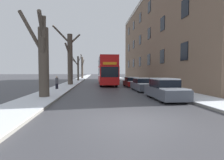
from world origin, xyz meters
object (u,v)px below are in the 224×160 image
at_px(double_decker_bus, 107,70).
at_px(parked_car_1, 143,85).
at_px(bare_tree_left_3, 82,67).
at_px(bare_tree_left_2, 78,67).
at_px(parked_car_2, 132,82).
at_px(bare_tree_left_0, 43,58).
at_px(pedestrian_left_sidewalk, 57,83).
at_px(parked_car_0, 165,90).
at_px(bare_tree_left_1, 70,58).

relative_size(double_decker_bus, parked_car_1, 2.41).
bearing_deg(double_decker_bus, bare_tree_left_3, 102.49).
bearing_deg(bare_tree_left_3, bare_tree_left_2, -90.03).
xyz_separation_m(bare_tree_left_2, parked_car_2, (8.82, -15.10, -2.46)).
distance_m(bare_tree_left_0, bare_tree_left_3, 39.01).
distance_m(bare_tree_left_3, parked_car_2, 30.22).
bearing_deg(pedestrian_left_sidewalk, bare_tree_left_0, -129.37).
height_order(bare_tree_left_3, parked_car_0, bare_tree_left_3).
xyz_separation_m(bare_tree_left_2, parked_car_0, (8.82, -26.51, -2.37)).
distance_m(bare_tree_left_3, pedestrian_left_sidewalk, 33.04).
distance_m(bare_tree_left_0, bare_tree_left_1, 13.16).
xyz_separation_m(bare_tree_left_1, parked_car_2, (8.79, -2.87, -3.51)).
bearing_deg(parked_car_2, parked_car_0, -90.00).
xyz_separation_m(double_decker_bus, parked_car_0, (3.21, -14.88, -1.68)).
distance_m(bare_tree_left_1, double_decker_bus, 5.87).
xyz_separation_m(bare_tree_left_0, parked_car_1, (8.92, 4.79, -2.39)).
relative_size(bare_tree_left_2, pedestrian_left_sidewalk, 3.90).
bearing_deg(bare_tree_left_3, double_decker_bus, -77.51).
distance_m(bare_tree_left_3, parked_car_0, 41.22).
xyz_separation_m(bare_tree_left_0, bare_tree_left_2, (0.09, 25.34, 0.04)).
xyz_separation_m(bare_tree_left_1, double_decker_bus, (5.58, 0.60, -1.74)).
bearing_deg(parked_car_2, double_decker_bus, 132.79).
distance_m(bare_tree_left_3, parked_car_1, 35.45).
relative_size(parked_car_1, parked_car_2, 1.02).
bearing_deg(parked_car_0, bare_tree_left_1, 121.62).
xyz_separation_m(bare_tree_left_2, parked_car_1, (8.82, -20.55, -2.43)).
xyz_separation_m(bare_tree_left_0, pedestrian_left_sidewalk, (-0.31, 6.07, -2.18)).
bearing_deg(parked_car_1, bare_tree_left_1, 136.56).
distance_m(bare_tree_left_2, parked_car_2, 17.66).
xyz_separation_m(bare_tree_left_0, parked_car_2, (8.92, 10.24, -2.42)).
xyz_separation_m(parked_car_2, pedestrian_left_sidewalk, (-9.23, -4.16, 0.24)).
distance_m(bare_tree_left_2, double_decker_bus, 12.93).
bearing_deg(pedestrian_left_sidewalk, bare_tree_left_2, 46.45).
bearing_deg(bare_tree_left_3, bare_tree_left_1, -89.94).
relative_size(bare_tree_left_0, parked_car_0, 1.44).
bearing_deg(bare_tree_left_1, parked_car_2, -18.11).
bearing_deg(parked_car_0, bare_tree_left_0, 172.55).
distance_m(double_decker_bus, pedestrian_left_sidewalk, 9.84).
xyz_separation_m(bare_tree_left_3, pedestrian_left_sidewalk, (-0.41, -32.93, -2.61)).
distance_m(parked_car_1, pedestrian_left_sidewalk, 9.32).
xyz_separation_m(bare_tree_left_3, double_decker_bus, (5.60, -25.30, -1.08)).
distance_m(bare_tree_left_1, parked_car_0, 17.11).
height_order(bare_tree_left_1, pedestrian_left_sidewalk, bare_tree_left_1).
relative_size(bare_tree_left_0, bare_tree_left_3, 0.87).
bearing_deg(pedestrian_left_sidewalk, bare_tree_left_3, 46.94).
relative_size(bare_tree_left_3, parked_car_0, 1.66).
height_order(bare_tree_left_0, parked_car_0, bare_tree_left_0).
height_order(bare_tree_left_3, double_decker_bus, bare_tree_left_3).
relative_size(bare_tree_left_1, bare_tree_left_2, 1.42).
bearing_deg(double_decker_bus, pedestrian_left_sidewalk, -128.25).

